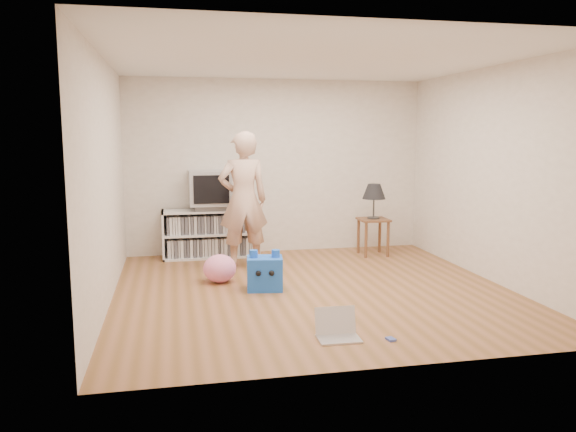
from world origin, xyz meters
The scene contains 13 objects.
ground centered at (0.00, 0.00, 0.00)m, with size 4.50×4.50×0.00m, color brown.
walls centered at (0.00, 0.00, 1.30)m, with size 4.52×4.52×2.60m.
ceiling centered at (0.00, 0.00, 2.60)m, with size 4.50×4.50×0.01m, color white.
media_unit centered at (-1.03, 2.04, 0.35)m, with size 1.40×0.45×0.70m.
dvd_deck centered at (-1.03, 2.02, 0.73)m, with size 0.45×0.35×0.07m, color gray.
crt_tv centered at (-1.03, 2.02, 1.02)m, with size 0.60×0.53×0.50m.
side_table centered at (1.34, 1.65, 0.42)m, with size 0.42×0.42×0.55m.
table_lamp centered at (1.34, 1.65, 0.94)m, with size 0.34×0.34×0.52m.
person centered at (-0.64, 1.29, 0.92)m, with size 0.67×0.44×1.83m, color #D5AB91.
laptop centered at (-0.17, -1.54, 0.07)m, with size 0.38×0.31×0.26m.
playing_cards centered at (0.28, -1.70, 0.01)m, with size 0.07×0.09×0.02m, color #4459B6.
plush_blue centered at (-0.54, 0.12, 0.20)m, with size 0.45×0.39×0.47m.
plush_pink centered at (-1.03, 0.55, 0.17)m, with size 0.40×0.40×0.34m, color pink.
Camera 1 is at (-1.56, -6.13, 1.80)m, focal length 35.00 mm.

